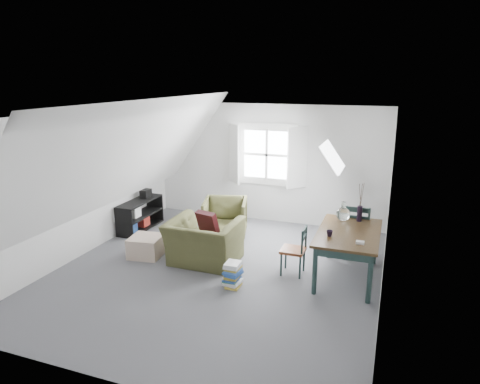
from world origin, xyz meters
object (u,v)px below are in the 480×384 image
at_px(ottoman, 146,246).
at_px(magazine_stack, 233,275).
at_px(armchair_near, 205,262).
at_px(armchair_far, 225,236).
at_px(dining_chair_far, 357,230).
at_px(media_shelf, 139,217).
at_px(dining_chair_near, 295,250).
at_px(dining_table, 349,238).

bearing_deg(ottoman, magazine_stack, -16.58).
relative_size(armchair_near, armchair_far, 1.36).
distance_m(ottoman, dining_chair_far, 3.65).
bearing_deg(armchair_far, magazine_stack, -80.77).
distance_m(media_shelf, magazine_stack, 3.16).
height_order(armchair_near, dining_chair_far, dining_chair_far).
distance_m(dining_chair_far, dining_chair_near, 1.31).
bearing_deg(dining_chair_near, ottoman, -95.77).
bearing_deg(armchair_far, dining_chair_far, -19.54).
xyz_separation_m(dining_table, magazine_stack, (-1.56, -0.87, -0.48)).
distance_m(dining_table, magazine_stack, 1.85).
height_order(armchair_near, ottoman, armchair_near).
distance_m(armchair_far, dining_chair_near, 2.05).
distance_m(armchair_near, media_shelf, 2.20).
distance_m(dining_chair_far, magazine_stack, 2.39).
xyz_separation_m(armchair_far, magazine_stack, (0.88, -1.88, 0.19)).
height_order(armchair_near, magazine_stack, magazine_stack).
relative_size(armchair_far, ottoman, 1.58).
distance_m(armchair_near, dining_chair_near, 1.58).
distance_m(armchair_far, dining_table, 2.72).
distance_m(armchair_near, armchair_far, 1.25).
bearing_deg(armchair_near, dining_chair_near, -176.17).
bearing_deg(dining_table, dining_chair_near, -172.66).
bearing_deg(dining_chair_far, dining_table, 64.57).
xyz_separation_m(ottoman, magazine_stack, (1.82, -0.54, 0.01)).
bearing_deg(dining_table, dining_chair_far, 82.77).
relative_size(dining_chair_near, media_shelf, 0.67).
bearing_deg(armchair_near, armchair_far, -84.10).
relative_size(armchair_near, media_shelf, 0.97).
distance_m(armchair_far, media_shelf, 1.84).
bearing_deg(magazine_stack, dining_chair_near, 43.62).
bearing_deg(media_shelf, dining_chair_far, -3.10).
relative_size(ottoman, dining_chair_far, 0.55).
bearing_deg(dining_chair_far, media_shelf, -20.34).
xyz_separation_m(dining_table, dining_chair_far, (0.07, 0.85, -0.16)).
height_order(ottoman, dining_chair_near, dining_chair_near).
xyz_separation_m(dining_chair_far, dining_chair_near, (-0.85, -0.99, -0.09)).
xyz_separation_m(armchair_near, dining_chair_far, (2.38, 1.09, 0.50)).
bearing_deg(armchair_near, dining_chair_far, -155.25).
bearing_deg(dining_chair_near, media_shelf, -115.14).
xyz_separation_m(dining_table, dining_chair_near, (-0.79, -0.14, -0.25)).
distance_m(armchair_far, magazine_stack, 2.09).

